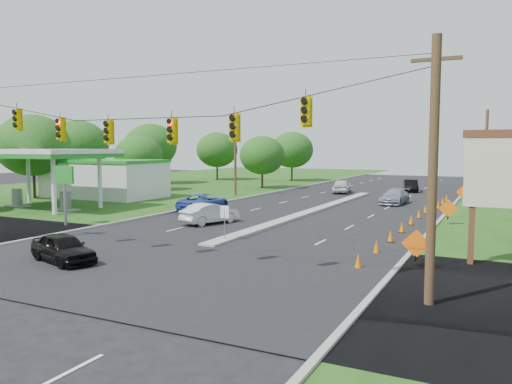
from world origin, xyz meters
The scene contains 39 objects.
ground centered at (0.00, 0.00, 0.00)m, with size 160.00×160.00×0.00m, color black.
grass_left centered at (-30.00, 20.00, 0.00)m, with size 40.00×160.00×0.06m, color #1E4714.
cross_street centered at (0.00, 0.00, 0.00)m, with size 160.00×14.00×0.02m, color black.
curb_left centered at (-10.10, 30.00, 0.00)m, with size 0.25×110.00×0.16m, color gray.
curb_right centered at (10.10, 30.00, 0.00)m, with size 0.25×110.00×0.16m, color gray.
median centered at (0.00, 21.00, 0.00)m, with size 1.00×34.00×0.18m, color gray.
median_sign centered at (0.00, 6.00, 1.46)m, with size 0.55×0.06×2.05m.
signal_span centered at (-0.05, -1.00, 4.97)m, with size 25.60×0.32×9.00m.
utility_pole_far_left centered at (-12.50, 30.00, 4.50)m, with size 0.28×0.28×9.00m, color #422D1C.
utility_pole_far_right centered at (12.50, 35.00, 4.50)m, with size 0.28×0.28×9.00m, color #422D1C.
gas_station centered at (-23.64, 20.24, 2.58)m, with size 18.40×19.70×5.20m.
pylon_sign centered at (14.31, 6.20, 4.00)m, with size 5.90×2.30×6.12m.
cone_0 centered at (8.51, 3.00, 0.35)m, with size 0.32×0.32×0.70m, color #F46901.
cone_1 centered at (8.51, 6.50, 0.35)m, with size 0.32×0.32×0.70m, color #F46901.
cone_2 centered at (8.51, 10.00, 0.35)m, with size 0.32×0.32×0.70m, color #F46901.
cone_3 centered at (8.51, 13.50, 0.35)m, with size 0.32×0.32×0.70m, color #F46901.
cone_4 centered at (8.51, 17.00, 0.35)m, with size 0.32×0.32×0.70m, color #F46901.
cone_5 centered at (8.51, 20.50, 0.35)m, with size 0.32×0.32×0.70m, color #F46901.
cone_6 centered at (8.51, 24.00, 0.35)m, with size 0.32×0.32×0.70m, color #F46901.
cone_7 centered at (9.11, 27.50, 0.35)m, with size 0.32×0.32×0.70m, color #F46901.
cone_8 centered at (9.11, 31.00, 0.35)m, with size 0.32×0.32×0.70m, color #F46901.
cone_9 centered at (9.11, 34.50, 0.35)m, with size 0.32×0.32×0.70m, color #F46901.
work_sign_0 centered at (10.80, 4.00, 1.09)m, with size 1.27×0.58×1.37m.
work_sign_1 centered at (10.80, 18.00, 1.09)m, with size 1.27×0.58×1.37m.
work_sign_2 centered at (10.80, 32.00, 1.09)m, with size 1.27×0.58×1.37m.
tree_1 centered at (-30.00, 18.00, 5.58)m, with size 7.56×7.56×8.82m.
tree_2 centered at (-26.00, 30.00, 4.34)m, with size 5.88×5.88×6.86m.
tree_3 centered at (-32.00, 40.00, 5.58)m, with size 7.56×7.56×8.82m.
tree_4 centered at (-28.00, 52.00, 4.96)m, with size 6.72×6.72×7.84m.
tree_5 centered at (-14.00, 40.00, 4.34)m, with size 5.88×5.88×6.86m.
tree_6 centered at (-16.00, 55.00, 4.96)m, with size 6.72×6.72×7.84m.
tree_12 centered at (14.00, 48.00, 4.34)m, with size 5.88×5.88×6.86m.
tree_14 centered at (-34.00, 28.00, 5.58)m, with size 7.56×7.56×8.82m.
black_sedan centered at (-4.05, -1.96, 0.69)m, with size 1.64×4.07×1.39m, color black.
white_sedan centered at (-4.30, 11.37, 0.73)m, with size 1.53×4.40×1.45m, color silver.
blue_pickup centered at (-8.40, 17.00, 0.74)m, with size 2.47×5.36×1.49m, color #2E46A6.
silver_car_far centered at (4.96, 29.41, 0.71)m, with size 1.98×4.86×1.41m, color gray.
silver_car_oncoming centered at (-2.87, 38.46, 0.81)m, with size 1.91×4.75×1.62m, color silver.
dark_car_receding centered at (4.10, 43.91, 0.73)m, with size 1.54×4.43×1.46m, color black.
Camera 1 is at (14.09, -18.36, 5.35)m, focal length 35.00 mm.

